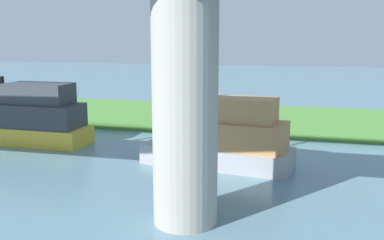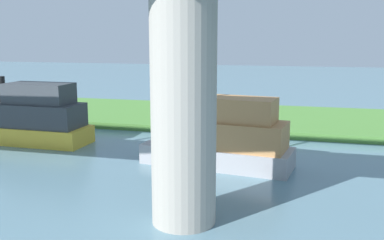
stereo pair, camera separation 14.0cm
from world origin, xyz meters
name	(u,v)px [view 2 (the right image)]	position (x,y,z in m)	size (l,w,h in m)	color
ground_plane	(210,135)	(0.00, 0.00, 0.00)	(160.00, 160.00, 0.00)	slate
grassy_bank	(225,117)	(0.00, -6.00, 0.25)	(80.00, 12.00, 0.50)	#4C8438
bridge_pylon	(184,104)	(-2.17, 14.56, 4.43)	(2.35, 2.35, 8.87)	#9E998E
person_on_bank	(198,111)	(1.58, -2.84, 1.20)	(0.49, 0.49, 1.39)	#2D334C
mooring_post	(245,121)	(-2.29, -0.98, 0.98)	(0.20, 0.20, 0.96)	brown
motorboat_red	(30,119)	(10.88, 5.03, 1.59)	(8.43, 2.96, 4.28)	gold
pontoon_yellow	(222,138)	(-2.17, 7.09, 1.51)	(8.25, 3.70, 4.07)	#99999E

